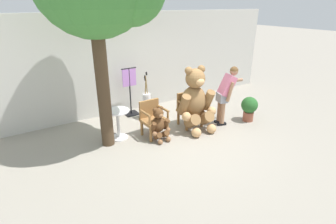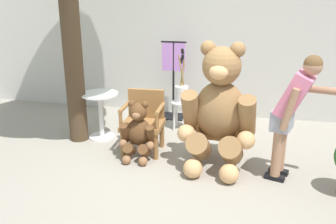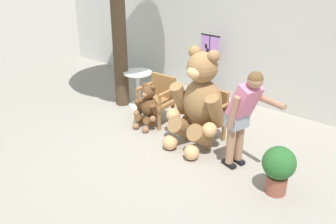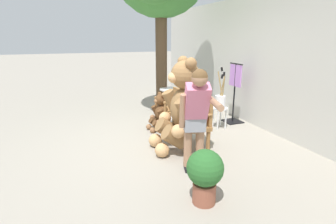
{
  "view_description": "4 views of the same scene",
  "coord_description": "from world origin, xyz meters",
  "px_view_note": "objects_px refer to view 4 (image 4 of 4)",
  "views": [
    {
      "loc": [
        -3.34,
        -4.52,
        3.0
      ],
      "look_at": [
        -0.29,
        0.22,
        0.65
      ],
      "focal_mm": 28.0,
      "sensor_mm": 36.0,
      "label": 1
    },
    {
      "loc": [
        0.89,
        -4.25,
        2.24
      ],
      "look_at": [
        -0.16,
        0.37,
        0.65
      ],
      "focal_mm": 40.0,
      "sensor_mm": 36.0,
      "label": 2
    },
    {
      "loc": [
        3.52,
        -4.26,
        3.09
      ],
      "look_at": [
        0.15,
        -0.06,
        0.59
      ],
      "focal_mm": 40.0,
      "sensor_mm": 36.0,
      "label": 3
    },
    {
      "loc": [
        4.46,
        -1.58,
        1.93
      ],
      "look_at": [
        0.32,
        0.07,
        0.64
      ],
      "focal_mm": 28.0,
      "sensor_mm": 36.0,
      "label": 4
    }
  ],
  "objects_px": {
    "teddy_bear_small": "(160,112)",
    "clothing_display_stand": "(234,92)",
    "teddy_bear_large": "(182,106)",
    "white_stool": "(220,112)",
    "wooden_chair_left": "(172,108)",
    "round_side_table": "(171,100)",
    "wooden_chair_right": "(196,123)",
    "person_visitor": "(196,113)",
    "brush_bucket": "(220,100)",
    "potted_plant": "(205,173)"
  },
  "relations": [
    {
      "from": "teddy_bear_small",
      "to": "clothing_display_stand",
      "type": "distance_m",
      "value": 1.81
    },
    {
      "from": "teddy_bear_large",
      "to": "white_stool",
      "type": "xyz_separation_m",
      "value": [
        -0.71,
        1.24,
        -0.44
      ]
    },
    {
      "from": "white_stool",
      "to": "clothing_display_stand",
      "type": "distance_m",
      "value": 0.68
    },
    {
      "from": "teddy_bear_large",
      "to": "wooden_chair_left",
      "type": "bearing_deg",
      "value": 165.93
    },
    {
      "from": "round_side_table",
      "to": "wooden_chair_right",
      "type": "bearing_deg",
      "value": -9.02
    },
    {
      "from": "person_visitor",
      "to": "white_stool",
      "type": "xyz_separation_m",
      "value": [
        -1.57,
        1.41,
        -0.56
      ]
    },
    {
      "from": "wooden_chair_right",
      "to": "round_side_table",
      "type": "relative_size",
      "value": 1.19
    },
    {
      "from": "brush_bucket",
      "to": "potted_plant",
      "type": "relative_size",
      "value": 1.28
    },
    {
      "from": "round_side_table",
      "to": "teddy_bear_large",
      "type": "bearing_deg",
      "value": -16.98
    },
    {
      "from": "brush_bucket",
      "to": "clothing_display_stand",
      "type": "height_order",
      "value": "clothing_display_stand"
    },
    {
      "from": "wooden_chair_right",
      "to": "brush_bucket",
      "type": "height_order",
      "value": "brush_bucket"
    },
    {
      "from": "wooden_chair_right",
      "to": "teddy_bear_large",
      "type": "bearing_deg",
      "value": -92.6
    },
    {
      "from": "brush_bucket",
      "to": "round_side_table",
      "type": "relative_size",
      "value": 1.21
    },
    {
      "from": "person_visitor",
      "to": "clothing_display_stand",
      "type": "xyz_separation_m",
      "value": [
        -1.81,
        1.94,
        -0.19
      ]
    },
    {
      "from": "round_side_table",
      "to": "wooden_chair_left",
      "type": "bearing_deg",
      "value": -20.88
    },
    {
      "from": "brush_bucket",
      "to": "person_visitor",
      "type": "bearing_deg",
      "value": -42.04
    },
    {
      "from": "teddy_bear_large",
      "to": "brush_bucket",
      "type": "height_order",
      "value": "teddy_bear_large"
    },
    {
      "from": "potted_plant",
      "to": "person_visitor",
      "type": "bearing_deg",
      "value": 161.59
    },
    {
      "from": "teddy_bear_large",
      "to": "brush_bucket",
      "type": "distance_m",
      "value": 1.44
    },
    {
      "from": "brush_bucket",
      "to": "round_side_table",
      "type": "distance_m",
      "value": 1.33
    },
    {
      "from": "brush_bucket",
      "to": "potted_plant",
      "type": "xyz_separation_m",
      "value": [
        2.26,
        -1.64,
        -0.23
      ]
    },
    {
      "from": "teddy_bear_small",
      "to": "person_visitor",
      "type": "height_order",
      "value": "person_visitor"
    },
    {
      "from": "round_side_table",
      "to": "white_stool",
      "type": "bearing_deg",
      "value": 30.82
    },
    {
      "from": "white_stool",
      "to": "teddy_bear_small",
      "type": "bearing_deg",
      "value": -105.72
    },
    {
      "from": "person_visitor",
      "to": "clothing_display_stand",
      "type": "relative_size",
      "value": 1.13
    },
    {
      "from": "potted_plant",
      "to": "teddy_bear_large",
      "type": "bearing_deg",
      "value": 165.25
    },
    {
      "from": "wooden_chair_left",
      "to": "wooden_chair_right",
      "type": "height_order",
      "value": "same"
    },
    {
      "from": "clothing_display_stand",
      "to": "potted_plant",
      "type": "bearing_deg",
      "value": -40.91
    },
    {
      "from": "potted_plant",
      "to": "clothing_display_stand",
      "type": "distance_m",
      "value": 3.33
    },
    {
      "from": "white_stool",
      "to": "person_visitor",
      "type": "bearing_deg",
      "value": -41.99
    },
    {
      "from": "round_side_table",
      "to": "potted_plant",
      "type": "relative_size",
      "value": 1.06
    },
    {
      "from": "wooden_chair_right",
      "to": "brush_bucket",
      "type": "xyz_separation_m",
      "value": [
        -0.73,
        0.97,
        0.17
      ]
    },
    {
      "from": "white_stool",
      "to": "clothing_display_stand",
      "type": "bearing_deg",
      "value": 114.87
    },
    {
      "from": "clothing_display_stand",
      "to": "wooden_chair_left",
      "type": "bearing_deg",
      "value": -94.31
    },
    {
      "from": "wooden_chair_left",
      "to": "teddy_bear_small",
      "type": "height_order",
      "value": "wooden_chair_left"
    },
    {
      "from": "white_stool",
      "to": "brush_bucket",
      "type": "distance_m",
      "value": 0.27
    },
    {
      "from": "white_stool",
      "to": "round_side_table",
      "type": "xyz_separation_m",
      "value": [
        -1.13,
        -0.67,
        0.09
      ]
    },
    {
      "from": "wooden_chair_left",
      "to": "brush_bucket",
      "type": "xyz_separation_m",
      "value": [
        0.36,
        0.97,
        0.17
      ]
    },
    {
      "from": "wooden_chair_right",
      "to": "clothing_display_stand",
      "type": "distance_m",
      "value": 1.8
    },
    {
      "from": "teddy_bear_large",
      "to": "person_visitor",
      "type": "xyz_separation_m",
      "value": [
        0.85,
        -0.18,
        0.12
      ]
    },
    {
      "from": "brush_bucket",
      "to": "teddy_bear_large",
      "type": "bearing_deg",
      "value": -60.01
    },
    {
      "from": "teddy_bear_large",
      "to": "clothing_display_stand",
      "type": "distance_m",
      "value": 2.01
    },
    {
      "from": "wooden_chair_left",
      "to": "round_side_table",
      "type": "bearing_deg",
      "value": 159.12
    },
    {
      "from": "round_side_table",
      "to": "potted_plant",
      "type": "bearing_deg",
      "value": -15.97
    },
    {
      "from": "brush_bucket",
      "to": "round_side_table",
      "type": "height_order",
      "value": "brush_bucket"
    },
    {
      "from": "teddy_bear_small",
      "to": "person_visitor",
      "type": "xyz_separation_m",
      "value": [
        1.92,
        -0.16,
        0.52
      ]
    },
    {
      "from": "wooden_chair_left",
      "to": "person_visitor",
      "type": "relative_size",
      "value": 0.56
    },
    {
      "from": "person_visitor",
      "to": "potted_plant",
      "type": "xyz_separation_m",
      "value": [
        0.69,
        -0.23,
        -0.52
      ]
    },
    {
      "from": "white_stool",
      "to": "potted_plant",
      "type": "relative_size",
      "value": 0.68
    },
    {
      "from": "teddy_bear_small",
      "to": "clothing_display_stand",
      "type": "bearing_deg",
      "value": 86.5
    }
  ]
}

